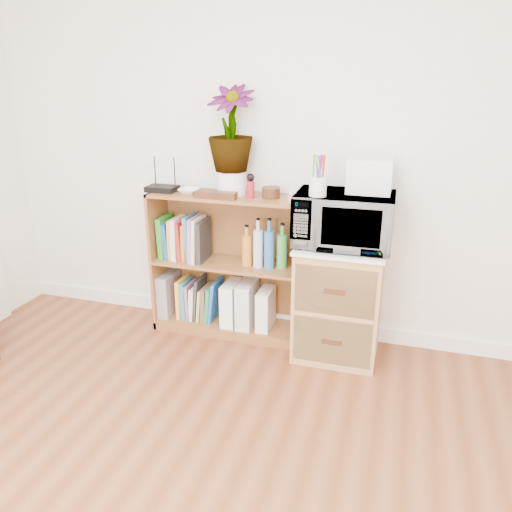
% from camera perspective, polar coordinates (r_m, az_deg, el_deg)
% --- Properties ---
extents(skirting_board, '(4.00, 0.02, 0.10)m').
position_cam_1_polar(skirting_board, '(3.50, 3.10, -7.42)').
color(skirting_board, white).
rests_on(skirting_board, ground).
extents(bookshelf, '(1.00, 0.30, 0.95)m').
position_cam_1_polar(bookshelf, '(3.30, -3.27, -1.10)').
color(bookshelf, brown).
rests_on(bookshelf, ground).
extents(wicker_unit, '(0.50, 0.45, 0.70)m').
position_cam_1_polar(wicker_unit, '(3.11, 9.43, -5.15)').
color(wicker_unit, '#9E7542').
rests_on(wicker_unit, ground).
extents(microwave, '(0.57, 0.39, 0.31)m').
position_cam_1_polar(microwave, '(2.92, 9.98, 4.11)').
color(microwave, white).
rests_on(microwave, wicker_unit).
extents(pen_cup, '(0.10, 0.10, 0.11)m').
position_cam_1_polar(pen_cup, '(2.79, 7.10, 7.88)').
color(pen_cup, white).
rests_on(pen_cup, microwave).
extents(small_appliance, '(0.24, 0.20, 0.19)m').
position_cam_1_polar(small_appliance, '(2.92, 12.90, 8.97)').
color(small_appliance, silver).
rests_on(small_appliance, microwave).
extents(router, '(0.19, 0.13, 0.04)m').
position_cam_1_polar(router, '(3.31, -10.67, 7.58)').
color(router, black).
rests_on(router, bookshelf).
extents(white_bowl, '(0.13, 0.13, 0.03)m').
position_cam_1_polar(white_bowl, '(3.22, -7.67, 7.36)').
color(white_bowl, white).
rests_on(white_bowl, bookshelf).
extents(plant_pot, '(0.18, 0.18, 0.15)m').
position_cam_1_polar(plant_pot, '(3.15, -2.81, 8.35)').
color(plant_pot, white).
rests_on(plant_pot, bookshelf).
extents(potted_plant, '(0.29, 0.29, 0.51)m').
position_cam_1_polar(potted_plant, '(3.10, -2.91, 14.33)').
color(potted_plant, '#386E2C').
rests_on(potted_plant, plant_pot).
extents(trinket_box, '(0.26, 0.07, 0.04)m').
position_cam_1_polar(trinket_box, '(3.07, -4.63, 6.98)').
color(trinket_box, '#33190D').
rests_on(trinket_box, bookshelf).
extents(kokeshi_doll, '(0.05, 0.05, 0.11)m').
position_cam_1_polar(kokeshi_doll, '(3.05, -0.62, 7.59)').
color(kokeshi_doll, maroon).
rests_on(kokeshi_doll, bookshelf).
extents(wooden_bowl, '(0.11, 0.11, 0.06)m').
position_cam_1_polar(wooden_bowl, '(3.07, 1.73, 7.26)').
color(wooden_bowl, '#3A1D10').
rests_on(wooden_bowl, bookshelf).
extents(paint_jars, '(0.12, 0.04, 0.06)m').
position_cam_1_polar(paint_jars, '(2.94, 4.69, 6.57)').
color(paint_jars, pink).
rests_on(paint_jars, bookshelf).
extents(file_box, '(0.09, 0.24, 0.29)m').
position_cam_1_polar(file_box, '(3.56, -9.96, -4.20)').
color(file_box, gray).
rests_on(file_box, bookshelf).
extents(magazine_holder_left, '(0.09, 0.23, 0.29)m').
position_cam_1_polar(magazine_holder_left, '(3.38, -2.81, -5.33)').
color(magazine_holder_left, white).
rests_on(magazine_holder_left, bookshelf).
extents(magazine_holder_mid, '(0.10, 0.25, 0.31)m').
position_cam_1_polar(magazine_holder_mid, '(3.34, -0.99, -5.44)').
color(magazine_holder_mid, silver).
rests_on(magazine_holder_mid, bookshelf).
extents(magazine_holder_right, '(0.08, 0.21, 0.27)m').
position_cam_1_polar(magazine_holder_right, '(3.32, 1.12, -6.02)').
color(magazine_holder_right, white).
rests_on(magazine_holder_right, bookshelf).
extents(cookbooks, '(0.32, 0.20, 0.30)m').
position_cam_1_polar(cookbooks, '(3.35, -8.16, 2.03)').
color(cookbooks, '#228122').
rests_on(cookbooks, bookshelf).
extents(liquor_bottles, '(0.29, 0.07, 0.32)m').
position_cam_1_polar(liquor_bottles, '(3.16, 1.07, 1.31)').
color(liquor_bottles, '#BB7423').
rests_on(liquor_bottles, bookshelf).
extents(lower_books, '(0.29, 0.19, 0.30)m').
position_cam_1_polar(lower_books, '(3.48, -6.56, -4.97)').
color(lower_books, '#F9AD2B').
rests_on(lower_books, bookshelf).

